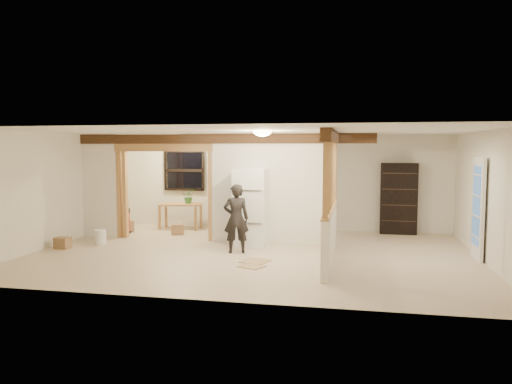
% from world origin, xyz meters
% --- Properties ---
extents(floor, '(9.00, 6.50, 0.01)m').
position_xyz_m(floor, '(0.00, 0.00, -0.01)').
color(floor, '#C2AD90').
rests_on(floor, ground).
extents(ceiling, '(9.00, 6.50, 0.01)m').
position_xyz_m(ceiling, '(0.00, 0.00, 2.50)').
color(ceiling, white).
extents(wall_back, '(9.00, 0.01, 2.50)m').
position_xyz_m(wall_back, '(0.00, 3.25, 1.25)').
color(wall_back, silver).
rests_on(wall_back, floor).
extents(wall_front, '(9.00, 0.01, 2.50)m').
position_xyz_m(wall_front, '(0.00, -3.25, 1.25)').
color(wall_front, silver).
rests_on(wall_front, floor).
extents(wall_left, '(0.01, 6.50, 2.50)m').
position_xyz_m(wall_left, '(-4.50, 0.00, 1.25)').
color(wall_left, silver).
rests_on(wall_left, floor).
extents(wall_right, '(0.01, 6.50, 2.50)m').
position_xyz_m(wall_right, '(4.50, 0.00, 1.25)').
color(wall_right, silver).
rests_on(wall_right, floor).
extents(partition_left_stub, '(0.90, 0.12, 2.50)m').
position_xyz_m(partition_left_stub, '(-4.05, 1.20, 1.25)').
color(partition_left_stub, white).
rests_on(partition_left_stub, floor).
extents(partition_center, '(2.80, 0.12, 2.50)m').
position_xyz_m(partition_center, '(0.20, 1.20, 1.25)').
color(partition_center, white).
rests_on(partition_center, floor).
extents(doorway_frame, '(2.46, 0.14, 2.20)m').
position_xyz_m(doorway_frame, '(-2.40, 1.20, 1.10)').
color(doorway_frame, '#B2834B').
rests_on(doorway_frame, floor).
extents(header_beam_back, '(7.00, 0.18, 0.22)m').
position_xyz_m(header_beam_back, '(-1.00, 1.20, 2.38)').
color(header_beam_back, '#4A2E19').
rests_on(header_beam_back, ceiling).
extents(header_beam_right, '(0.18, 3.30, 0.22)m').
position_xyz_m(header_beam_right, '(1.60, -0.40, 2.38)').
color(header_beam_right, '#4A2E19').
rests_on(header_beam_right, ceiling).
extents(pony_wall, '(0.12, 3.20, 1.00)m').
position_xyz_m(pony_wall, '(1.60, -0.40, 0.50)').
color(pony_wall, white).
rests_on(pony_wall, floor).
extents(stud_partition, '(0.14, 3.20, 1.32)m').
position_xyz_m(stud_partition, '(1.60, -0.40, 1.66)').
color(stud_partition, '#B2834B').
rests_on(stud_partition, pony_wall).
extents(window_back, '(1.12, 0.10, 1.10)m').
position_xyz_m(window_back, '(-2.60, 3.17, 1.55)').
color(window_back, black).
rests_on(window_back, wall_back).
extents(french_door, '(0.12, 0.86, 2.00)m').
position_xyz_m(french_door, '(4.42, 0.40, 1.00)').
color(french_door, white).
rests_on(french_door, floor).
extents(ceiling_dome_main, '(0.36, 0.36, 0.16)m').
position_xyz_m(ceiling_dome_main, '(0.30, -0.50, 2.48)').
color(ceiling_dome_main, '#FFEABF').
rests_on(ceiling_dome_main, ceiling).
extents(ceiling_dome_util, '(0.32, 0.32, 0.14)m').
position_xyz_m(ceiling_dome_util, '(-2.50, 2.30, 2.48)').
color(ceiling_dome_util, '#FFEABF').
rests_on(ceiling_dome_util, ceiling).
extents(hanging_bulb, '(0.07, 0.07, 0.07)m').
position_xyz_m(hanging_bulb, '(-2.00, 1.60, 2.18)').
color(hanging_bulb, '#FFD88C').
rests_on(hanging_bulb, ceiling).
extents(refrigerator, '(0.71, 0.69, 1.73)m').
position_xyz_m(refrigerator, '(-0.20, 0.79, 0.86)').
color(refrigerator, white).
rests_on(refrigerator, floor).
extents(woman, '(0.60, 0.48, 1.44)m').
position_xyz_m(woman, '(-0.34, -0.01, 0.72)').
color(woman, black).
rests_on(woman, floor).
extents(work_table, '(1.18, 0.76, 0.69)m').
position_xyz_m(work_table, '(-2.54, 2.66, 0.34)').
color(work_table, '#B2834B').
rests_on(work_table, floor).
extents(potted_plant, '(0.40, 0.37, 0.38)m').
position_xyz_m(potted_plant, '(-2.31, 2.72, 0.88)').
color(potted_plant, '#357433').
rests_on(potted_plant, work_table).
extents(shop_vac, '(0.58, 0.58, 0.65)m').
position_xyz_m(shop_vac, '(-3.77, 1.69, 0.32)').
color(shop_vac, '#9A160D').
rests_on(shop_vac, floor).
extents(bookshelf, '(0.90, 0.30, 1.79)m').
position_xyz_m(bookshelf, '(3.13, 3.03, 0.90)').
color(bookshelf, black).
rests_on(bookshelf, floor).
extents(bucket, '(0.31, 0.31, 0.33)m').
position_xyz_m(bucket, '(-3.58, 0.28, 0.16)').
color(bucket, silver).
rests_on(bucket, floor).
extents(box_util_a, '(0.37, 0.34, 0.26)m').
position_xyz_m(box_util_a, '(-2.32, 1.84, 0.13)').
color(box_util_a, olive).
rests_on(box_util_a, floor).
extents(box_util_b, '(0.41, 0.41, 0.29)m').
position_xyz_m(box_util_b, '(-3.74, 1.87, 0.14)').
color(box_util_b, olive).
rests_on(box_util_b, floor).
extents(box_front, '(0.32, 0.27, 0.25)m').
position_xyz_m(box_front, '(-4.12, -0.35, 0.12)').
color(box_front, olive).
rests_on(box_front, floor).
extents(floor_panel_near, '(0.60, 0.60, 0.02)m').
position_xyz_m(floor_panel_near, '(0.21, -0.71, 0.01)').
color(floor_panel_near, tan).
rests_on(floor_panel_near, floor).
extents(floor_panel_far, '(0.54, 0.49, 0.01)m').
position_xyz_m(floor_panel_far, '(0.23, -1.15, 0.01)').
color(floor_panel_far, tan).
rests_on(floor_panel_far, floor).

